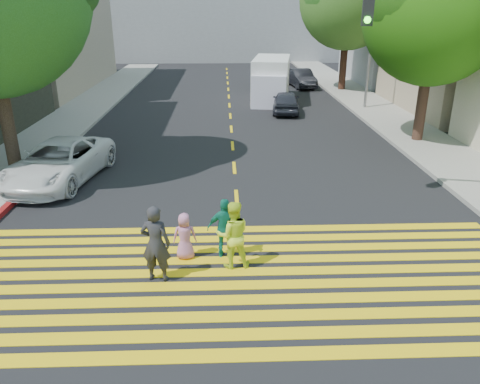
{
  "coord_description": "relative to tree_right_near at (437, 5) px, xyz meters",
  "views": [
    {
      "loc": [
        -0.39,
        -7.72,
        5.66
      ],
      "look_at": [
        0.0,
        3.0,
        1.4
      ],
      "focal_mm": 35.0,
      "sensor_mm": 36.0,
      "label": 1
    }
  ],
  "objects": [
    {
      "name": "ground",
      "position": [
        -8.32,
        -12.3,
        -5.7
      ],
      "size": [
        120.0,
        120.0,
        0.0
      ],
      "primitive_type": "plane",
      "color": "black"
    },
    {
      "name": "sidewalk_left",
      "position": [
        -16.82,
        9.7,
        -5.63
      ],
      "size": [
        3.0,
        40.0,
        0.15
      ],
      "primitive_type": "cube",
      "color": "gray",
      "rests_on": "ground"
    },
    {
      "name": "sidewalk_right",
      "position": [
        0.18,
        2.7,
        -5.63
      ],
      "size": [
        3.0,
        60.0,
        0.15
      ],
      "primitive_type": "cube",
      "color": "gray",
      "rests_on": "ground"
    },
    {
      "name": "curb_red",
      "position": [
        -15.22,
        -6.3,
        -5.62
      ],
      "size": [
        0.2,
        8.0,
        0.16
      ],
      "primitive_type": "cube",
      "color": "maroon",
      "rests_on": "ground"
    },
    {
      "name": "crosswalk",
      "position": [
        -8.32,
        -11.02,
        -5.7
      ],
      "size": [
        13.4,
        5.3,
        0.01
      ],
      "color": "yellow",
      "rests_on": "ground"
    },
    {
      "name": "lane_line",
      "position": [
        -8.32,
        10.2,
        -5.7
      ],
      "size": [
        0.12,
        34.4,
        0.01
      ],
      "color": "yellow",
      "rests_on": "ground"
    },
    {
      "name": "building_left_tan",
      "position": [
        -24.32,
        15.7,
        -0.7
      ],
      "size": [
        12.0,
        16.0,
        10.0
      ],
      "primitive_type": "cube",
      "color": "tan",
      "rests_on": "ground"
    },
    {
      "name": "building_right_grey",
      "position": [
        6.68,
        17.7,
        -0.7
      ],
      "size": [
        10.0,
        10.0,
        10.0
      ],
      "primitive_type": "cube",
      "color": "gray",
      "rests_on": "ground"
    },
    {
      "name": "backdrop_block",
      "position": [
        -8.32,
        35.7,
        0.3
      ],
      "size": [
        30.0,
        8.0,
        12.0
      ],
      "primitive_type": "cube",
      "color": "gray",
      "rests_on": "ground"
    },
    {
      "name": "tree_right_near",
      "position": [
        0.0,
        0.0,
        0.0
      ],
      "size": [
        6.62,
        6.2,
        8.43
      ],
      "rotation": [
        0.0,
        0.0,
        0.07
      ],
      "color": "#34271C",
      "rests_on": "ground"
    },
    {
      "name": "pedestrian_man",
      "position": [
        -10.21,
        -10.97,
        -4.82
      ],
      "size": [
        0.7,
        0.52,
        1.78
      ],
      "primitive_type": "imported",
      "rotation": [
        0.0,
        0.0,
        2.99
      ],
      "color": "#28282C",
      "rests_on": "ground"
    },
    {
      "name": "pedestrian_woman",
      "position": [
        -8.53,
        -10.46,
        -4.89
      ],
      "size": [
        0.84,
        0.68,
        1.62
      ],
      "primitive_type": "imported",
      "rotation": [
        0.0,
        0.0,
        3.23
      ],
      "color": "#D7F331",
      "rests_on": "ground"
    },
    {
      "name": "pedestrian_child",
      "position": [
        -9.67,
        -10.03,
        -5.13
      ],
      "size": [
        0.59,
        0.41,
        1.16
      ],
      "primitive_type": "imported",
      "rotation": [
        0.0,
        0.0,
        3.21
      ],
      "color": "#C1729E",
      "rests_on": "ground"
    },
    {
      "name": "pedestrian_extra",
      "position": [
        -8.69,
        -9.99,
        -4.96
      ],
      "size": [
        0.89,
        0.39,
        1.49
      ],
      "primitive_type": "imported",
      "rotation": [
        0.0,
        0.0,
        3.11
      ],
      "color": "#137760",
      "rests_on": "ground"
    },
    {
      "name": "white_sedan",
      "position": [
        -14.37,
        -4.52,
        -5.0
      ],
      "size": [
        3.13,
        5.36,
        1.4
      ],
      "primitive_type": "imported",
      "rotation": [
        0.0,
        0.0,
        -0.17
      ],
      "color": "white",
      "rests_on": "ground"
    },
    {
      "name": "dark_car_near",
      "position": [
        -5.14,
        6.45,
        -5.08
      ],
      "size": [
        1.88,
        3.81,
        1.25
      ],
      "primitive_type": "imported",
      "rotation": [
        0.0,
        0.0,
        3.03
      ],
      "color": "#23262F",
      "rests_on": "ground"
    },
    {
      "name": "silver_car",
      "position": [
        -5.11,
        18.62,
        -5.02
      ],
      "size": [
        2.34,
        4.85,
        1.36
      ],
      "primitive_type": "imported",
      "rotation": [
        0.0,
        0.0,
        3.05
      ],
      "color": "#AEB2B9",
      "rests_on": "ground"
    },
    {
      "name": "dark_car_parked",
      "position": [
        -2.82,
        15.43,
        -5.04
      ],
      "size": [
        1.86,
        4.16,
        1.33
      ],
      "primitive_type": "imported",
      "rotation": [
        0.0,
        0.0,
        0.12
      ],
      "color": "black",
      "rests_on": "ground"
    },
    {
      "name": "white_van",
      "position": [
        -5.66,
        9.95,
        -4.43
      ],
      "size": [
        2.95,
        5.93,
        2.68
      ],
      "rotation": [
        0.0,
        0.0,
        -0.16
      ],
      "color": "white",
      "rests_on": "ground"
    },
    {
      "name": "street_lamp",
      "position": [
        -0.54,
        7.2,
        -0.98
      ],
      "size": [
        1.85,
        0.6,
        8.24
      ],
      "rotation": [
        0.0,
        0.0,
        -0.24
      ],
      "color": "gray",
      "rests_on": "ground"
    }
  ]
}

